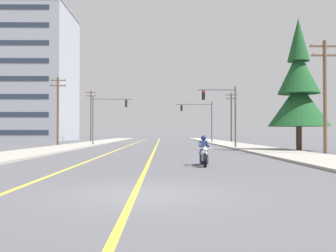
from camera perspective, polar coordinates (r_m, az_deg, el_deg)
ground_plane at (r=10.08m, az=-4.12°, el=-10.06°), size 400.00×400.00×0.00m
lane_stripe_center at (r=54.97m, az=-1.59°, el=-2.66°), size 0.16×100.00×0.01m
lane_stripe_left at (r=55.12m, az=-5.14°, el=-2.65°), size 0.16×100.00×0.01m
sidewalk_kerb_right at (r=50.77m, az=9.42°, el=-2.71°), size 4.40×110.00×0.14m
sidewalk_kerb_left at (r=50.98m, az=-12.33°, el=-2.69°), size 4.40×110.00×0.14m
motorcycle_with_rider at (r=18.46m, az=5.37°, el=-4.11°), size 0.70×2.19×1.46m
traffic_signal_near_right at (r=38.24m, az=8.48°, el=2.67°), size 3.83×0.37×6.20m
traffic_signal_near_left at (r=48.92m, az=-9.47°, el=1.95°), size 4.97×0.52×6.20m
traffic_signal_mid_right at (r=57.25m, az=5.00°, el=1.54°), size 5.43×0.37×6.20m
utility_pole_right_near at (r=29.20m, az=22.37°, el=4.58°), size 2.13×0.26×8.10m
utility_pole_left_near at (r=48.54m, az=-16.09°, el=2.49°), size 1.94×0.26×8.39m
utility_pole_right_far at (r=70.18m, az=9.42°, el=1.61°), size 2.27×0.26×8.84m
utility_pole_left_far at (r=71.09m, az=-11.41°, el=1.79°), size 2.03×0.26×9.37m
conifer_tree_right_verge_near at (r=34.87m, az=18.91°, el=5.11°), size 5.22×5.22×11.50m
apartment_building_far_left_block at (r=84.35m, az=-21.88°, el=7.01°), size 22.81×17.42×26.50m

